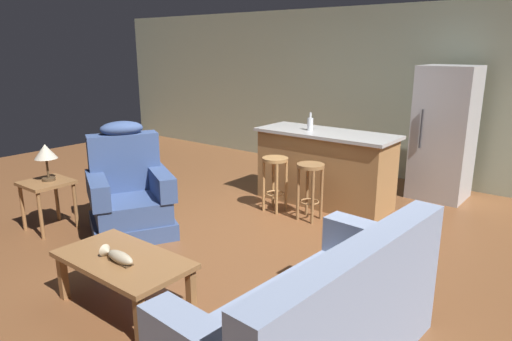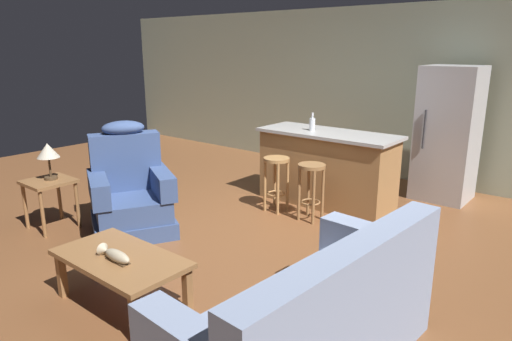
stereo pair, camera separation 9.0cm
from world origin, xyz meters
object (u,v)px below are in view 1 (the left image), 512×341
recliner_near_lamp (129,194)px  kitchen_island (325,168)px  coffee_table (123,264)px  bottle_tall_green (310,124)px  bar_stool_left (275,174)px  bar_stool_right (310,181)px  couch (318,324)px  refrigerator (444,133)px  table_lamp (46,153)px  end_table (47,190)px  fish_figurine (118,256)px

recliner_near_lamp → kitchen_island: (1.21, 2.15, 0.06)m
coffee_table → bottle_tall_green: bearing=94.6°
bottle_tall_green → bar_stool_left: bearing=-102.0°
recliner_near_lamp → bar_stool_right: size_ratio=1.76×
couch → refrigerator: (-0.51, 4.06, 0.54)m
recliner_near_lamp → bar_stool_left: 1.75m
table_lamp → kitchen_island: table_lamp is taller
coffee_table → refrigerator: (1.07, 4.34, 0.52)m
table_lamp → coffee_table: bearing=-13.8°
end_table → fish_figurine: bearing=-14.4°
fish_figurine → coffee_table: bearing=116.5°
end_table → table_lamp: bearing=94.7°
bar_stool_left → refrigerator: size_ratio=0.39×
table_lamp → bar_stool_left: table_lamp is taller
coffee_table → couch: 1.60m
table_lamp → kitchen_island: 3.32m
end_table → refrigerator: refrigerator is taller
coffee_table → recliner_near_lamp: 1.59m
coffee_table → kitchen_island: size_ratio=0.61×
table_lamp → kitchen_island: size_ratio=0.23×
kitchen_island → bar_stool_right: size_ratio=2.65×
recliner_near_lamp → kitchen_island: 2.47m
bar_stool_left → refrigerator: (1.44, 1.83, 0.41)m
table_lamp → bar_stool_right: table_lamp is taller
coffee_table → bottle_tall_green: 3.18m
bottle_tall_green → refrigerator: bearing=43.4°
couch → bar_stool_right: size_ratio=2.87×
couch → recliner_near_lamp: (-2.82, 0.71, 0.08)m
bar_stool_left → bar_stool_right: 0.51m
end_table → bar_stool_left: 2.62m
end_table → refrigerator: bearing=51.8°
table_lamp → bar_stool_left: bearing=51.2°
coffee_table → bar_stool_left: (-0.37, 2.51, 0.11)m
couch → bottle_tall_green: (-1.82, 2.82, 0.70)m
coffee_table → bar_stool_right: bar_stool_right is taller
coffee_table → bottle_tall_green: (-0.25, 3.10, 0.67)m
table_lamp → kitchen_island: bearing=53.5°
couch → table_lamp: table_lamp is taller
fish_figurine → couch: couch is taller
coffee_table → couch: bearing=10.1°
fish_figurine → couch: 1.58m
couch → bar_stool_right: 2.65m
fish_figurine → bottle_tall_green: (-0.28, 3.16, 0.57)m
end_table → table_lamp: 0.41m
couch → end_table: size_ratio=3.49×
fish_figurine → recliner_near_lamp: recliner_near_lamp is taller
fish_figurine → bar_stool_right: 2.58m
coffee_table → bar_stool_left: bar_stool_left is taller
couch → fish_figurine: bearing=16.6°
recliner_near_lamp → table_lamp: bearing=-118.2°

